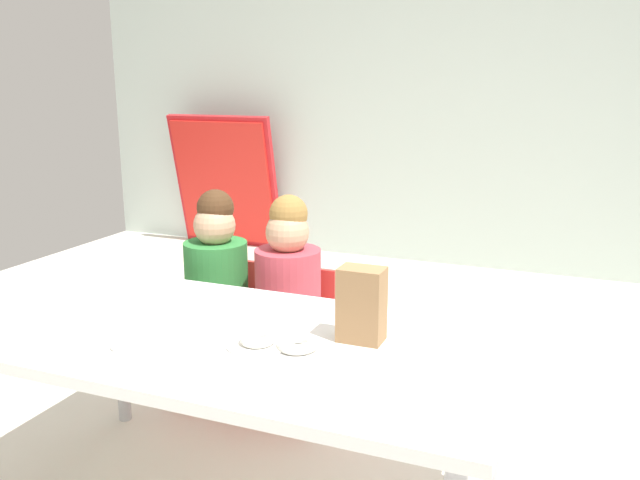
% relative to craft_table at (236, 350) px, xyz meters
% --- Properties ---
extents(ground_plane, '(6.22, 5.46, 0.02)m').
position_rel_craft_table_xyz_m(ground_plane, '(0.16, 0.51, -0.57)').
color(ground_plane, silver).
extents(back_wall, '(6.22, 0.10, 2.76)m').
position_rel_craft_table_xyz_m(back_wall, '(0.15, 3.24, 0.82)').
color(back_wall, '#B2C1B7').
rests_on(back_wall, ground_plane).
extents(craft_table, '(1.63, 0.83, 0.61)m').
position_rel_craft_table_xyz_m(craft_table, '(0.00, 0.00, 0.00)').
color(craft_table, white).
rests_on(craft_table, ground_plane).
extents(seated_child_near_camera, '(0.32, 0.31, 0.92)m').
position_rel_craft_table_xyz_m(seated_child_near_camera, '(-0.45, 0.65, -0.01)').
color(seated_child_near_camera, red).
rests_on(seated_child_near_camera, ground_plane).
extents(seated_child_middle_seat, '(0.32, 0.31, 0.92)m').
position_rel_craft_table_xyz_m(seated_child_middle_seat, '(-0.12, 0.65, -0.01)').
color(seated_child_middle_seat, red).
rests_on(seated_child_middle_seat, ground_plane).
extents(folded_activity_table, '(0.90, 0.29, 1.09)m').
position_rel_craft_table_xyz_m(folded_activity_table, '(-1.80, 3.04, -0.02)').
color(folded_activity_table, red).
rests_on(folded_activity_table, ground_plane).
extents(paper_bag_brown, '(0.13, 0.09, 0.22)m').
position_rel_craft_table_xyz_m(paper_bag_brown, '(0.36, 0.10, 0.16)').
color(paper_bag_brown, '#9E754C').
rests_on(paper_bag_brown, craft_table).
extents(paper_plate_near_edge, '(0.18, 0.18, 0.01)m').
position_rel_craft_table_xyz_m(paper_plate_near_edge, '(0.10, -0.05, 0.05)').
color(paper_plate_near_edge, white).
rests_on(paper_plate_near_edge, craft_table).
extents(paper_plate_center_table, '(0.18, 0.18, 0.01)m').
position_rel_craft_table_xyz_m(paper_plate_center_table, '(-0.21, -0.17, 0.05)').
color(paper_plate_center_table, white).
rests_on(paper_plate_center_table, craft_table).
extents(donut_powdered_on_plate, '(0.10, 0.10, 0.03)m').
position_rel_craft_table_xyz_m(donut_powdered_on_plate, '(0.10, -0.05, 0.07)').
color(donut_powdered_on_plate, white).
rests_on(donut_powdered_on_plate, craft_table).
extents(donut_powdered_loose, '(0.12, 0.12, 0.03)m').
position_rel_craft_table_xyz_m(donut_powdered_loose, '(0.22, -0.03, 0.07)').
color(donut_powdered_loose, white).
rests_on(donut_powdered_loose, craft_table).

